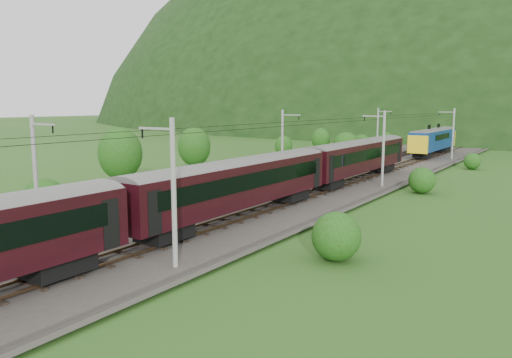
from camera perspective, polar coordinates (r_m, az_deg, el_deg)
The scene contains 14 objects.
ground at distance 32.07m, azimuth -17.39°, elevation -8.10°, with size 600.00×600.00×0.00m, color #2A4E18.
railbed at distance 38.83m, azimuth -5.84°, elevation -4.62°, with size 14.00×220.00×0.30m, color #38332D.
track_left at distance 40.32m, azimuth -8.48°, elevation -3.86°, with size 2.40×220.00×0.27m.
track_right at distance 37.33m, azimuth -2.99°, elevation -4.78°, with size 2.40×220.00×0.27m.
catenary_left at distance 59.55m, azimuth 3.09°, elevation 4.25°, with size 2.54×192.28×8.00m.
catenary_right at distance 54.35m, azimuth 14.28°, elevation 3.58°, with size 2.54×192.28×8.00m.
overhead_wires at distance 37.85m, azimuth -6.00°, elevation 5.67°, with size 4.83×198.00×0.03m.
mountain_ridge at distance 350.25m, azimuth 9.51°, elevation 7.01°, with size 336.00×280.00×132.00m, color black.
train at distance 28.83m, azimuth -16.17°, elevation -2.50°, with size 3.07×147.15×5.34m.
hazard_post_near at distance 53.05m, azimuth 6.02°, elevation -0.06°, with size 0.16×0.16×1.52m, color red.
hazard_post_far at distance 70.96m, azimuth 13.70°, elevation 1.87°, with size 0.15×0.15×1.38m, color red.
signal at distance 77.26m, azimuth 12.02°, elevation 2.79°, with size 0.21×0.21×1.93m.
vegetation_left at distance 52.66m, azimuth -14.35°, elevation 1.31°, with size 12.31×142.02×6.60m.
vegetation_right at distance 27.33m, azimuth 3.40°, elevation -7.78°, with size 7.62×98.23×3.05m.
Camera 1 is at (24.16, -19.08, 9.00)m, focal length 35.00 mm.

